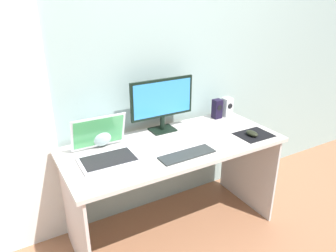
# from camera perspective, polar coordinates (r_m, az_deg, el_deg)

# --- Properties ---
(ground_plane) EXTENTS (8.00, 8.00, 0.00)m
(ground_plane) POSITION_cam_1_polar(r_m,az_deg,el_deg) (2.56, 0.91, -17.93)
(ground_plane) COLOR #916043
(wall_back) EXTENTS (6.00, 0.04, 2.50)m
(wall_back) POSITION_cam_1_polar(r_m,az_deg,el_deg) (2.33, -4.00, 12.31)
(wall_back) COLOR #91ACAA
(wall_back) RESTS_ON ground_plane
(desk) EXTENTS (1.50, 0.66, 0.73)m
(desk) POSITION_cam_1_polar(r_m,az_deg,el_deg) (2.23, 1.00, -6.50)
(desk) COLOR beige
(desk) RESTS_ON ground_plane
(monitor) EXTENTS (0.49, 0.14, 0.39)m
(monitor) POSITION_cam_1_polar(r_m,az_deg,el_deg) (2.28, -1.03, 4.33)
(monitor) COLOR black
(monitor) RESTS_ON desk
(speaker_right) EXTENTS (0.07, 0.08, 0.15)m
(speaker_right) POSITION_cam_1_polar(r_m,az_deg,el_deg) (2.67, 10.54, 3.41)
(speaker_right) COLOR silver
(speaker_right) RESTS_ON desk
(speaker_near_monitor) EXTENTS (0.07, 0.07, 0.16)m
(speaker_near_monitor) POSITION_cam_1_polar(r_m,az_deg,el_deg) (2.60, 8.82, 3.07)
(speaker_near_monitor) COLOR black
(speaker_near_monitor) RESTS_ON desk
(laptop) EXTENTS (0.36, 0.33, 0.24)m
(laptop) POSITION_cam_1_polar(r_m,az_deg,el_deg) (2.00, -11.27, -4.25)
(laptop) COLOR white
(laptop) RESTS_ON desk
(fishbowl) EXTENTS (0.18, 0.18, 0.18)m
(fishbowl) POSITION_cam_1_polar(r_m,az_deg,el_deg) (2.16, -12.24, -1.24)
(fishbowl) COLOR silver
(fishbowl) RESTS_ON desk
(keyboard_external) EXTENTS (0.37, 0.13, 0.01)m
(keyboard_external) POSITION_cam_1_polar(r_m,az_deg,el_deg) (2.01, 3.45, -5.13)
(keyboard_external) COLOR #282C2C
(keyboard_external) RESTS_ON desk
(mousepad) EXTENTS (0.25, 0.20, 0.00)m
(mousepad) POSITION_cam_1_polar(r_m,az_deg,el_deg) (2.37, 15.18, -1.52)
(mousepad) COLOR black
(mousepad) RESTS_ON desk
(mouse) EXTENTS (0.06, 0.10, 0.04)m
(mouse) POSITION_cam_1_polar(r_m,az_deg,el_deg) (2.34, 14.86, -1.30)
(mouse) COLOR black
(mouse) RESTS_ON mousepad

